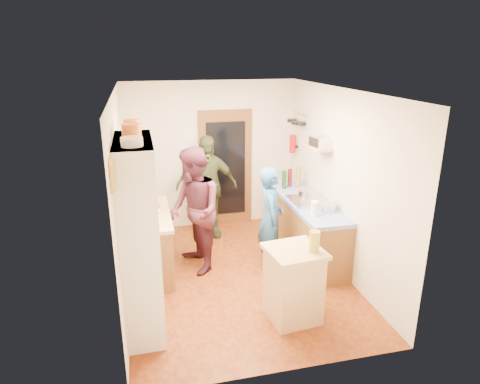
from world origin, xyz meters
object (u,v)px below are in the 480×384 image
object	(u,v)px
island_base	(293,286)
person_left	(195,210)
right_counter_base	(304,227)
hutch_body	(140,236)
person_back	(208,187)
person_hob	(273,219)

from	to	relation	value
island_base	person_left	bearing A→B (deg)	121.58
island_base	right_counter_base	bearing A→B (deg)	64.58
hutch_body	person_back	size ratio (longest dim) A/B	1.24
right_counter_base	person_hob	bearing A→B (deg)	-151.17
hutch_body	person_left	xyz separation A→B (m)	(0.78, 1.18, -0.19)
island_base	person_left	xyz separation A→B (m)	(-0.94, 1.53, 0.48)
hutch_body	person_left	world-z (taller)	hutch_body
person_hob	person_left	bearing A→B (deg)	89.87
right_counter_base	island_base	bearing A→B (deg)	-115.42
hutch_body	person_left	bearing A→B (deg)	56.62
person_hob	person_left	size ratio (longest dim) A/B	0.84
right_counter_base	person_left	xyz separation A→B (m)	(-1.72, -0.12, 0.49)
person_hob	person_back	bearing A→B (deg)	40.43
person_hob	hutch_body	bearing A→B (deg)	128.71
island_base	person_hob	distance (m)	1.35
hutch_body	island_base	xyz separation A→B (m)	(1.72, -0.35, -0.67)
hutch_body	island_base	world-z (taller)	hutch_body
island_base	person_left	distance (m)	1.86
hutch_body	person_hob	world-z (taller)	hutch_body
hutch_body	right_counter_base	bearing A→B (deg)	27.47
island_base	person_back	xyz separation A→B (m)	(-0.58, 2.64, 0.45)
island_base	person_hob	xyz separation A→B (m)	(0.15, 1.30, 0.33)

